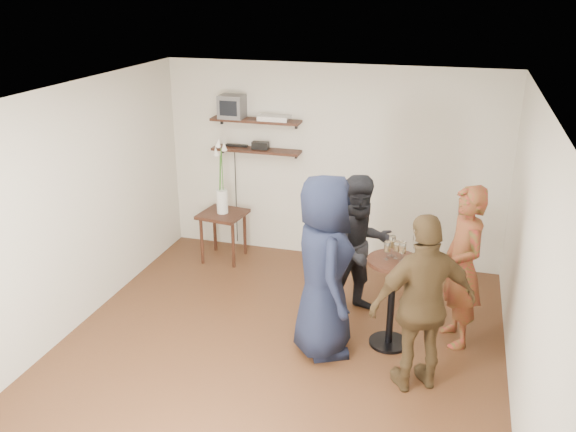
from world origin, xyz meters
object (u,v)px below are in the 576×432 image
(radio, at_px, (260,146))
(person_navy, at_px, (324,267))
(person_plaid, at_px, (462,267))
(side_table, at_px, (223,220))
(dvd_deck, at_px, (274,118))
(drinks_table, at_px, (392,291))
(person_dark, at_px, (361,247))
(person_brown, at_px, (423,304))
(crt_monitor, at_px, (232,106))

(radio, xyz_separation_m, person_navy, (1.37, -2.18, -0.58))
(person_plaid, bearing_deg, side_table, -133.64)
(person_navy, bearing_deg, dvd_deck, 4.29)
(drinks_table, relative_size, person_dark, 0.60)
(dvd_deck, relative_size, person_dark, 0.25)
(person_dark, bearing_deg, person_plaid, -52.48)
(radio, xyz_separation_m, person_brown, (2.36, -2.52, -0.67))
(radio, bearing_deg, dvd_deck, 0.00)
(radio, bearing_deg, person_plaid, -31.35)
(person_dark, bearing_deg, person_brown, -94.08)
(radio, bearing_deg, crt_monitor, 180.00)
(crt_monitor, bearing_deg, radio, 0.00)
(drinks_table, height_order, person_navy, person_navy)
(person_navy, bearing_deg, drinks_table, -90.00)
(person_navy, bearing_deg, side_table, 20.90)
(side_table, distance_m, person_dark, 2.23)
(crt_monitor, bearing_deg, dvd_deck, 0.00)
(person_plaid, relative_size, person_dark, 1.05)
(dvd_deck, xyz_separation_m, radio, (-0.20, 0.00, -0.38))
(dvd_deck, height_order, person_dark, dvd_deck)
(dvd_deck, xyz_separation_m, person_brown, (2.16, -2.52, -1.05))
(crt_monitor, distance_m, person_dark, 2.67)
(side_table, relative_size, person_plaid, 0.39)
(side_table, xyz_separation_m, person_navy, (1.79, -1.79, 0.38))
(crt_monitor, xyz_separation_m, side_table, (-0.03, -0.39, -1.46))
(person_dark, relative_size, person_navy, 0.87)
(person_navy, bearing_deg, person_plaid, -91.13)
(crt_monitor, height_order, person_navy, crt_monitor)
(dvd_deck, height_order, radio, dvd_deck)
(radio, height_order, person_navy, person_navy)
(person_plaid, bearing_deg, person_navy, -88.87)
(person_dark, bearing_deg, side_table, 118.31)
(drinks_table, bearing_deg, person_plaid, 21.79)
(side_table, height_order, person_dark, person_dark)
(dvd_deck, relative_size, radio, 1.82)
(person_brown, bearing_deg, person_plaid, -138.39)
(radio, xyz_separation_m, person_plaid, (2.68, -1.63, -0.66))
(radio, bearing_deg, drinks_table, -43.15)
(radio, xyz_separation_m, person_dark, (1.60, -1.33, -0.70))
(radio, distance_m, side_table, 1.12)
(side_table, height_order, person_navy, person_navy)
(drinks_table, xyz_separation_m, person_brown, (0.34, -0.62, 0.23))
(drinks_table, distance_m, person_dark, 0.73)
(radio, relative_size, person_brown, 0.13)
(crt_monitor, height_order, person_brown, crt_monitor)
(side_table, distance_m, person_brown, 3.50)
(dvd_deck, distance_m, person_brown, 3.48)
(dvd_deck, xyz_separation_m, person_navy, (1.18, -2.18, -0.96))
(side_table, height_order, person_plaid, person_plaid)
(side_table, distance_m, drinks_table, 2.86)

